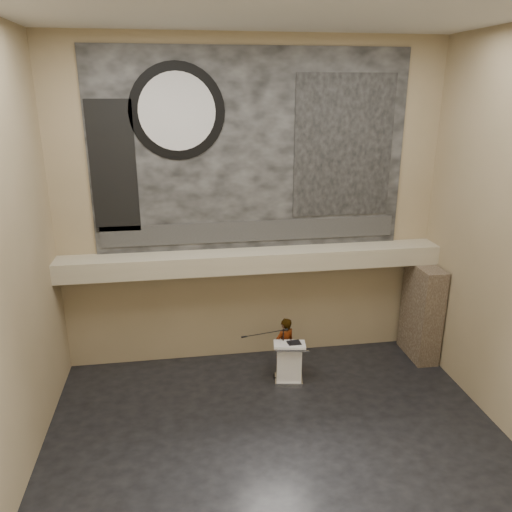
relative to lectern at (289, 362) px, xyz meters
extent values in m
plane|color=black|center=(-0.73, -2.39, -0.55)|extent=(10.00, 10.00, 0.00)
plane|color=silver|center=(-0.73, -2.39, 7.95)|extent=(10.00, 10.00, 0.00)
cube|color=#907F5B|center=(-0.73, 1.61, 3.70)|extent=(10.00, 0.02, 8.50)
cube|color=#907F5B|center=(-0.73, -6.39, 3.70)|extent=(10.00, 0.02, 8.50)
cube|color=tan|center=(-0.73, 1.21, 2.40)|extent=(10.00, 0.80, 0.50)
cylinder|color=#B2893D|center=(-2.33, 1.16, 2.12)|extent=(0.04, 0.04, 0.06)
cylinder|color=#B2893D|center=(1.17, 1.16, 2.12)|extent=(0.04, 0.04, 0.06)
cube|color=black|center=(-0.73, 1.58, 5.15)|extent=(8.00, 0.05, 5.00)
cube|color=#2B2B2B|center=(-0.73, 1.54, 3.10)|extent=(7.76, 0.02, 0.55)
cylinder|color=black|center=(-2.53, 1.54, 6.15)|extent=(2.30, 0.02, 2.30)
cylinder|color=silver|center=(-2.53, 1.52, 6.15)|extent=(1.84, 0.02, 1.84)
cube|color=black|center=(1.67, 1.54, 5.25)|extent=(2.60, 0.02, 3.60)
cube|color=black|center=(-4.13, 1.54, 4.85)|extent=(1.10, 0.02, 3.20)
cube|color=#443629|center=(3.92, 0.76, 0.80)|extent=(0.60, 1.40, 2.70)
cube|color=silver|center=(0.00, 0.00, -0.51)|extent=(0.79, 0.65, 0.08)
cube|color=white|center=(0.00, 0.00, 0.01)|extent=(0.69, 0.53, 0.96)
cube|color=white|center=(0.00, -0.02, 0.52)|extent=(0.88, 0.69, 0.14)
cube|color=black|center=(0.11, -0.05, 0.56)|extent=(0.35, 0.29, 0.04)
cube|color=silver|center=(-0.08, -0.02, 0.55)|extent=(0.32, 0.37, 0.00)
imported|color=white|center=(-0.02, 0.43, 0.24)|extent=(0.68, 0.58, 1.58)
cylinder|color=black|center=(-0.12, 0.20, -0.54)|extent=(0.52, 0.52, 0.02)
cylinder|color=black|center=(-0.12, 0.20, 0.15)|extent=(0.03, 0.03, 1.42)
cylinder|color=black|center=(-0.64, 0.10, 0.82)|extent=(1.16, 0.25, 0.02)
camera|label=1|loc=(-2.57, -11.00, 6.67)|focal=35.00mm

